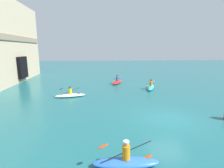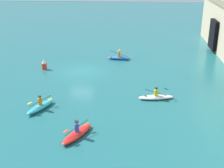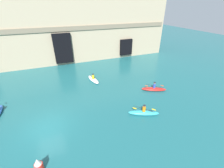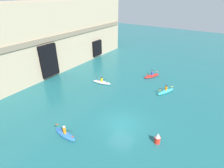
{
  "view_description": "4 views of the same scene",
  "coord_description": "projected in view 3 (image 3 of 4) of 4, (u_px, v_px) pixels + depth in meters",
  "views": [
    {
      "loc": [
        -11.08,
        5.0,
        4.86
      ],
      "look_at": [
        5.4,
        3.46,
        1.49
      ],
      "focal_mm": 28.0,
      "sensor_mm": 36.0,
      "label": 1
    },
    {
      "loc": [
        31.13,
        5.85,
        11.21
      ],
      "look_at": [
        7.73,
        3.97,
        1.78
      ],
      "focal_mm": 50.0,
      "sensor_mm": 36.0,
      "label": 2
    },
    {
      "loc": [
        1.81,
        -11.62,
        9.97
      ],
      "look_at": [
        7.85,
        3.71,
        1.11
      ],
      "focal_mm": 24.0,
      "sensor_mm": 36.0,
      "label": 3
    },
    {
      "loc": [
        -12.88,
        -7.33,
        12.71
      ],
      "look_at": [
        5.75,
        5.22,
        0.88
      ],
      "focal_mm": 28.0,
      "sensor_mm": 36.0,
      "label": 4
    }
  ],
  "objects": [
    {
      "name": "kayak_red",
      "position": [
        154.0,
        89.0,
        19.41
      ],
      "size": [
        3.17,
        2.07,
        1.18
      ],
      "rotation": [
        0.0,
        0.0,
        5.84
      ],
      "color": "red",
      "rests_on": "ground"
    },
    {
      "name": "cliff_bluff",
      "position": [
        56.0,
        29.0,
        27.93
      ],
      "size": [
        43.07,
        7.84,
        11.52
      ],
      "color": "tan",
      "rests_on": "ground"
    },
    {
      "name": "kayak_white",
      "position": [
        93.0,
        79.0,
        21.91
      ],
      "size": [
        1.32,
        3.1,
        1.06
      ],
      "rotation": [
        0.0,
        0.0,
        4.88
      ],
      "color": "white",
      "rests_on": "ground"
    },
    {
      "name": "kayak_cyan",
      "position": [
        144.0,
        113.0,
        15.14
      ],
      "size": [
        3.1,
        1.88,
        1.17
      ],
      "rotation": [
        0.0,
        0.0,
        2.72
      ],
      "color": "#33B2C6",
      "rests_on": "ground"
    },
    {
      "name": "ground_plane",
      "position": [
        47.0,
        127.0,
        13.66
      ],
      "size": [
        120.0,
        120.0,
        0.0
      ],
      "primitive_type": "plane",
      "color": "#1E6066"
    },
    {
      "name": "marker_buoy",
      "position": [
        39.0,
        165.0,
        9.89
      ],
      "size": [
        0.55,
        0.55,
        1.16
      ],
      "color": "red",
      "rests_on": "ground"
    }
  ]
}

